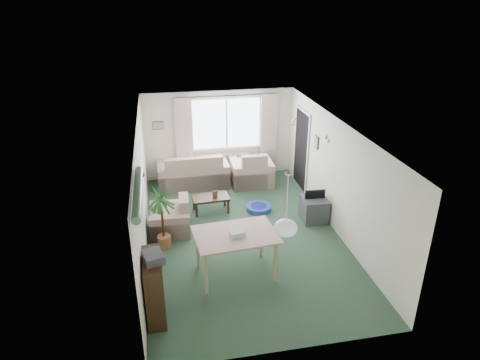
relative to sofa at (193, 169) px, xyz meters
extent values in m
plane|color=#28432F|center=(0.79, -2.75, -0.46)|extent=(6.50, 6.50, 0.00)
cube|color=white|center=(0.99, 0.48, 1.04)|extent=(1.80, 0.03, 1.30)
cube|color=black|center=(0.99, 0.40, 1.81)|extent=(2.60, 0.03, 0.03)
cube|color=beige|center=(-0.16, 0.38, 0.81)|extent=(0.45, 0.08, 2.00)
cube|color=beige|center=(2.14, 0.38, 0.81)|extent=(0.45, 0.08, 2.00)
cube|color=white|center=(0.99, 0.44, -0.06)|extent=(1.20, 0.10, 0.55)
cube|color=black|center=(2.77, -0.55, 0.54)|extent=(0.03, 0.95, 2.00)
sphere|color=white|center=(0.99, -5.05, 1.02)|extent=(0.36, 0.36, 0.36)
cylinder|color=#196626|center=(-1.13, -5.05, 1.82)|extent=(1.60, 1.60, 0.12)
sphere|color=silver|center=(2.09, -1.85, 1.76)|extent=(0.20, 0.20, 0.20)
sphere|color=silver|center=(2.39, -3.05, 1.76)|extent=(0.20, 0.20, 0.20)
cube|color=brown|center=(-0.81, 0.48, 1.09)|extent=(0.28, 0.03, 0.22)
cube|color=brown|center=(2.77, -1.55, 1.09)|extent=(0.03, 0.24, 0.30)
cube|color=#C4BC94|center=(0.00, 0.00, 0.00)|extent=(1.85, 1.00, 0.92)
cube|color=beige|center=(1.53, -0.20, 0.02)|extent=(1.09, 1.03, 0.95)
cube|color=beige|center=(-0.71, -2.29, -0.06)|extent=(0.87, 0.92, 0.79)
cube|color=black|center=(0.27, -1.58, -0.27)|extent=(0.87, 0.52, 0.38)
cube|color=brown|center=(0.36, -1.61, 0.00)|extent=(0.12, 0.04, 0.16)
cube|color=black|center=(-1.05, -4.86, 0.07)|extent=(0.31, 0.87, 1.05)
cube|color=#3D3E43|center=(-1.02, -4.91, 0.66)|extent=(0.36, 0.41, 0.14)
cylinder|color=#1A4D1B|center=(-0.86, -2.90, 0.23)|extent=(0.77, 0.77, 1.37)
cube|color=tan|center=(0.39, -4.07, -0.04)|extent=(1.41, 1.00, 0.84)
cube|color=silver|center=(0.41, -4.15, 0.44)|extent=(0.28, 0.22, 0.12)
cube|color=#333337|center=(2.49, -2.41, -0.19)|extent=(0.57, 0.62, 0.54)
cylinder|color=navy|center=(1.38, -1.73, -0.40)|extent=(0.76, 0.76, 0.12)
camera|label=1|loc=(-0.76, -10.43, 4.35)|focal=32.00mm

